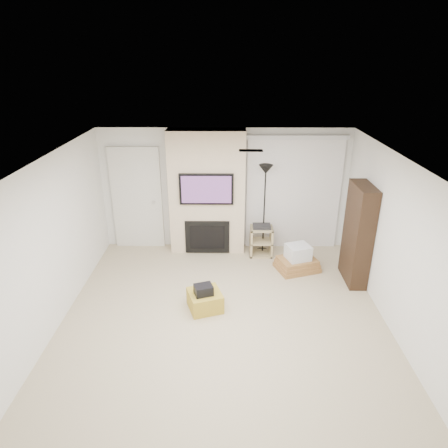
{
  "coord_description": "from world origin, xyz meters",
  "views": [
    {
      "loc": [
        0.05,
        -5.01,
        3.82
      ],
      "look_at": [
        0.0,
        1.2,
        1.15
      ],
      "focal_mm": 32.0,
      "sensor_mm": 36.0,
      "label": 1
    }
  ],
  "objects_px": {
    "av_stand": "(261,239)",
    "bookshelf": "(358,235)",
    "floor_lamp": "(265,185)",
    "box_stack": "(297,260)",
    "ottoman": "(205,300)"
  },
  "relations": [
    {
      "from": "av_stand",
      "to": "bookshelf",
      "type": "relative_size",
      "value": 0.37
    },
    {
      "from": "floor_lamp",
      "to": "bookshelf",
      "type": "height_order",
      "value": "floor_lamp"
    },
    {
      "from": "box_stack",
      "to": "bookshelf",
      "type": "xyz_separation_m",
      "value": [
        0.95,
        -0.35,
        0.71
      ]
    },
    {
      "from": "floor_lamp",
      "to": "av_stand",
      "type": "xyz_separation_m",
      "value": [
        -0.05,
        -0.11,
        -1.12
      ]
    },
    {
      "from": "bookshelf",
      "to": "av_stand",
      "type": "bearing_deg",
      "value": 148.76
    },
    {
      "from": "box_stack",
      "to": "ottoman",
      "type": "bearing_deg",
      "value": -142.77
    },
    {
      "from": "ottoman",
      "to": "av_stand",
      "type": "height_order",
      "value": "av_stand"
    },
    {
      "from": "av_stand",
      "to": "box_stack",
      "type": "height_order",
      "value": "av_stand"
    },
    {
      "from": "floor_lamp",
      "to": "box_stack",
      "type": "distance_m",
      "value": 1.58
    },
    {
      "from": "box_stack",
      "to": "bookshelf",
      "type": "bearing_deg",
      "value": -20.41
    },
    {
      "from": "box_stack",
      "to": "bookshelf",
      "type": "height_order",
      "value": "bookshelf"
    },
    {
      "from": "av_stand",
      "to": "box_stack",
      "type": "relative_size",
      "value": 0.73
    },
    {
      "from": "ottoman",
      "to": "box_stack",
      "type": "relative_size",
      "value": 0.56
    },
    {
      "from": "ottoman",
      "to": "floor_lamp",
      "type": "distance_m",
      "value": 2.63
    },
    {
      "from": "floor_lamp",
      "to": "ottoman",
      "type": "bearing_deg",
      "value": -118.54
    }
  ]
}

